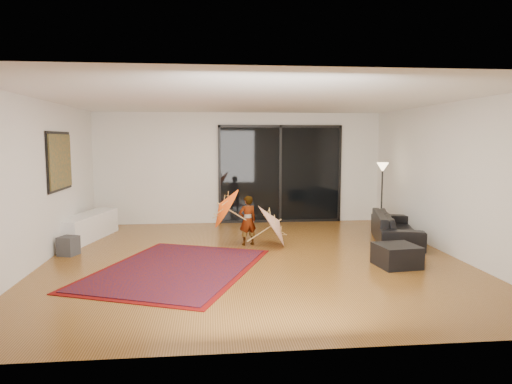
{
  "coord_description": "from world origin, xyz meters",
  "views": [
    {
      "loc": [
        -0.73,
        -7.66,
        2.03
      ],
      "look_at": [
        0.09,
        0.49,
        1.1
      ],
      "focal_mm": 32.0,
      "sensor_mm": 36.0,
      "label": 1
    }
  ],
  "objects": [
    {
      "name": "floor",
      "position": [
        0.0,
        0.0,
        0.0
      ],
      "size": [
        7.0,
        7.0,
        0.0
      ],
      "primitive_type": "plane",
      "color": "#935E28",
      "rests_on": "ground"
    },
    {
      "name": "ceiling",
      "position": [
        0.0,
        0.0,
        2.7
      ],
      "size": [
        7.0,
        7.0,
        0.0
      ],
      "primitive_type": "plane",
      "rotation": [
        3.14,
        0.0,
        0.0
      ],
      "color": "white",
      "rests_on": "wall_back"
    },
    {
      "name": "wall_back",
      "position": [
        0.0,
        3.5,
        1.35
      ],
      "size": [
        7.0,
        0.0,
        7.0
      ],
      "primitive_type": "plane",
      "rotation": [
        1.57,
        0.0,
        0.0
      ],
      "color": "silver",
      "rests_on": "floor"
    },
    {
      "name": "wall_front",
      "position": [
        0.0,
        -3.5,
        1.35
      ],
      "size": [
        7.0,
        0.0,
        7.0
      ],
      "primitive_type": "plane",
      "rotation": [
        -1.57,
        0.0,
        0.0
      ],
      "color": "silver",
      "rests_on": "floor"
    },
    {
      "name": "wall_left",
      "position": [
        -3.5,
        0.0,
        1.35
      ],
      "size": [
        0.0,
        7.0,
        7.0
      ],
      "primitive_type": "plane",
      "rotation": [
        1.57,
        0.0,
        1.57
      ],
      "color": "silver",
      "rests_on": "floor"
    },
    {
      "name": "wall_right",
      "position": [
        3.5,
        0.0,
        1.35
      ],
      "size": [
        0.0,
        7.0,
        7.0
      ],
      "primitive_type": "plane",
      "rotation": [
        1.57,
        0.0,
        -1.57
      ],
      "color": "silver",
      "rests_on": "floor"
    },
    {
      "name": "sliding_door",
      "position": [
        1.0,
        3.47,
        1.2
      ],
      "size": [
        3.06,
        0.07,
        2.4
      ],
      "color": "black",
      "rests_on": "wall_back"
    },
    {
      "name": "painting",
      "position": [
        -3.46,
        1.0,
        1.65
      ],
      "size": [
        0.04,
        1.28,
        1.08
      ],
      "color": "black",
      "rests_on": "wall_left"
    },
    {
      "name": "media_console",
      "position": [
        -3.25,
        1.89,
        0.26
      ],
      "size": [
        0.88,
        1.94,
        0.52
      ],
      "primitive_type": "cube",
      "rotation": [
        0.0,
        0.0,
        -0.22
      ],
      "color": "white",
      "rests_on": "floor"
    },
    {
      "name": "speaker",
      "position": [
        -3.25,
        0.56,
        0.17
      ],
      "size": [
        0.38,
        0.38,
        0.34
      ],
      "primitive_type": "cube",
      "rotation": [
        0.0,
        0.0,
        -0.36
      ],
      "color": "#424244",
      "rests_on": "floor"
    },
    {
      "name": "persian_rug",
      "position": [
        -1.28,
        -0.56,
        0.01
      ],
      "size": [
        3.23,
        3.72,
        0.02
      ],
      "rotation": [
        0.0,
        0.0,
        -0.38
      ],
      "color": "#610908",
      "rests_on": "floor"
    },
    {
      "name": "sofa",
      "position": [
        2.95,
        0.96,
        0.29
      ],
      "size": [
        1.27,
        2.15,
        0.59
      ],
      "primitive_type": "imported",
      "rotation": [
        0.0,
        0.0,
        1.31
      ],
      "color": "black",
      "rests_on": "floor"
    },
    {
      "name": "ottoman",
      "position": [
        2.26,
        -0.73,
        0.18
      ],
      "size": [
        0.69,
        0.69,
        0.35
      ],
      "primitive_type": "cube",
      "rotation": [
        0.0,
        0.0,
        0.12
      ],
      "color": "black",
      "rests_on": "floor"
    },
    {
      "name": "floor_lamp",
      "position": [
        3.1,
        2.14,
        1.21
      ],
      "size": [
        0.26,
        0.26,
        1.54
      ],
      "color": "black",
      "rests_on": "floor"
    },
    {
      "name": "child",
      "position": [
        -0.01,
        1.04,
        0.48
      ],
      "size": [
        0.41,
        0.33,
        0.97
      ],
      "primitive_type": "imported",
      "rotation": [
        0.0,
        0.0,
        3.45
      ],
      "color": "#999999",
      "rests_on": "floor"
    },
    {
      "name": "parasol_orange",
      "position": [
        -0.56,
        0.99,
        0.73
      ],
      "size": [
        0.59,
        0.85,
        0.88
      ],
      "rotation": [
        0.0,
        -1.02,
        0.0
      ],
      "color": "#FF520D",
      "rests_on": "child"
    },
    {
      "name": "parasol_white",
      "position": [
        0.59,
        0.89,
        0.5
      ],
      "size": [
        0.66,
        0.93,
        0.97
      ],
      "rotation": [
        0.0,
        1.0,
        0.0
      ],
      "color": "silver",
      "rests_on": "floor"
    }
  ]
}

